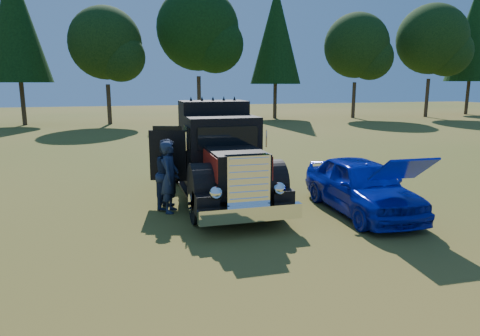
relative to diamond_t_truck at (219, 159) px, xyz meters
name	(u,v)px	position (x,y,z in m)	size (l,w,h in m)	color
ground	(251,230)	(0.14, -2.92, -1.28)	(120.00, 120.00, 0.00)	#405519
treeline	(146,30)	(-0.57, 24.08, 6.43)	(72.10, 23.52, 13.84)	#2D2116
diamond_t_truck	(219,159)	(0.00, 0.00, 0.00)	(3.33, 7.16, 3.00)	black
hotrod_coupe	(361,185)	(3.51, -2.31, -0.51)	(1.92, 4.52, 1.89)	#0818B4
spectator_near	(170,177)	(-1.60, -0.87, -0.28)	(0.73, 0.48, 2.00)	navy
spectator_far	(169,174)	(-1.59, -0.46, -0.27)	(0.98, 0.76, 2.01)	#1C2C43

